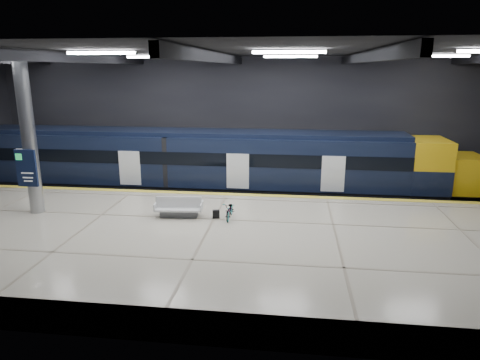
# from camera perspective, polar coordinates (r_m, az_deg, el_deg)

# --- Properties ---
(ground) EXTENTS (30.00, 30.00, 0.00)m
(ground) POSITION_cam_1_polar(r_m,az_deg,el_deg) (19.62, -2.93, -7.26)
(ground) COLOR black
(ground) RESTS_ON ground
(room_shell) EXTENTS (30.10, 16.10, 8.05)m
(room_shell) POSITION_cam_1_polar(r_m,az_deg,el_deg) (18.27, -3.17, 9.62)
(room_shell) COLOR black
(room_shell) RESTS_ON ground
(platform) EXTENTS (30.00, 11.00, 1.10)m
(platform) POSITION_cam_1_polar(r_m,az_deg,el_deg) (17.14, -4.40, -8.65)
(platform) COLOR #B9B09C
(platform) RESTS_ON ground
(safety_strip) EXTENTS (30.00, 0.40, 0.01)m
(safety_strip) POSITION_cam_1_polar(r_m,az_deg,el_deg) (21.81, -1.73, -1.89)
(safety_strip) COLOR yellow
(safety_strip) RESTS_ON platform
(rails) EXTENTS (30.00, 1.52, 0.16)m
(rails) POSITION_cam_1_polar(r_m,az_deg,el_deg) (24.72, -0.74, -2.36)
(rails) COLOR gray
(rails) RESTS_ON ground
(train) EXTENTS (29.40, 2.84, 3.79)m
(train) POSITION_cam_1_polar(r_m,az_deg,el_deg) (24.33, -2.69, 2.17)
(train) COLOR black
(train) RESTS_ON ground
(bench) EXTENTS (2.10, 1.02, 0.90)m
(bench) POSITION_cam_1_polar(r_m,az_deg,el_deg) (18.66, -8.14, -3.93)
(bench) COLOR #595B60
(bench) RESTS_ON platform
(bicycle) EXTENTS (0.51, 1.45, 0.76)m
(bicycle) POSITION_cam_1_polar(r_m,az_deg,el_deg) (18.21, -1.36, -4.04)
(bicycle) COLOR #99999E
(bicycle) RESTS_ON platform
(pannier_bag) EXTENTS (0.33, 0.23, 0.35)m
(pannier_bag) POSITION_cam_1_polar(r_m,az_deg,el_deg) (18.37, -3.21, -4.57)
(pannier_bag) COLOR black
(pannier_bag) RESTS_ON platform
(info_column) EXTENTS (0.90, 0.78, 6.90)m
(info_column) POSITION_cam_1_polar(r_m,az_deg,el_deg) (20.47, -26.38, 5.12)
(info_column) COLOR #9EA0A5
(info_column) RESTS_ON platform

